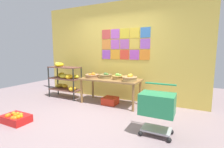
# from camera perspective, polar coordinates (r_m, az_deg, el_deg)

# --- Properties ---
(ground) EXTENTS (9.03, 9.03, 0.00)m
(ground) POSITION_cam_1_polar(r_m,az_deg,el_deg) (3.77, -8.78, -14.26)
(ground) COLOR gray
(back_wall_with_art) EXTENTS (4.96, 0.07, 2.80)m
(back_wall_with_art) POSITION_cam_1_polar(r_m,az_deg,el_deg) (4.83, 1.60, 7.76)
(back_wall_with_art) COLOR gold
(back_wall_with_art) RESTS_ON ground
(banana_shelf_unit) EXTENTS (1.00, 0.51, 1.08)m
(banana_shelf_unit) POSITION_cam_1_polar(r_m,az_deg,el_deg) (5.23, -16.08, -1.34)
(banana_shelf_unit) COLOR black
(banana_shelf_unit) RESTS_ON ground
(display_table) EXTENTS (1.62, 0.69, 0.69)m
(display_table) POSITION_cam_1_polar(r_m,az_deg,el_deg) (4.41, -0.59, -2.68)
(display_table) COLOR olive
(display_table) RESTS_ON ground
(fruit_basket_right) EXTENTS (0.30, 0.30, 0.16)m
(fruit_basket_right) POSITION_cam_1_polar(r_m,az_deg,el_deg) (4.28, 1.99, -0.95)
(fruit_basket_right) COLOR #A47B3D
(fruit_basket_right) RESTS_ON display_table
(fruit_basket_back_right) EXTENTS (0.39, 0.39, 0.14)m
(fruit_basket_back_right) POSITION_cam_1_polar(r_m,az_deg,el_deg) (4.59, -6.88, -0.55)
(fruit_basket_back_right) COLOR #A8774D
(fruit_basket_back_right) RESTS_ON display_table
(fruit_basket_back_left) EXTENTS (0.37, 0.37, 0.19)m
(fruit_basket_back_left) POSITION_cam_1_polar(r_m,az_deg,el_deg) (4.04, 6.15, -1.39)
(fruit_basket_back_left) COLOR #AA894E
(fruit_basket_back_left) RESTS_ON display_table
(fruit_basket_centre) EXTENTS (0.35, 0.35, 0.16)m
(fruit_basket_centre) POSITION_cam_1_polar(r_m,az_deg,el_deg) (4.49, -2.32, -0.61)
(fruit_basket_centre) COLOR olive
(fruit_basket_centre) RESTS_ON display_table
(produce_crate_under_table) EXTENTS (0.38, 0.35, 0.19)m
(produce_crate_under_table) POSITION_cam_1_polar(r_m,az_deg,el_deg) (4.48, -0.63, -9.28)
(produce_crate_under_table) COLOR red
(produce_crate_under_table) RESTS_ON ground
(orange_crate_foreground) EXTENTS (0.54, 0.36, 0.21)m
(orange_crate_foreground) POSITION_cam_1_polar(r_m,az_deg,el_deg) (3.90, -30.39, -13.10)
(orange_crate_foreground) COLOR red
(orange_crate_foreground) RESTS_ON ground
(shopping_cart) EXTENTS (0.56, 0.44, 0.86)m
(shopping_cart) POSITION_cam_1_polar(r_m,az_deg,el_deg) (2.89, 15.41, -10.59)
(shopping_cart) COLOR black
(shopping_cart) RESTS_ON ground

